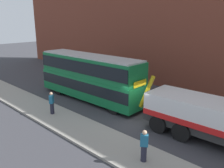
% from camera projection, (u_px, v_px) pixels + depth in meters
% --- Properties ---
extents(ground_plane, '(120.00, 120.00, 0.00)m').
position_uv_depth(ground_plane, '(143.00, 120.00, 17.23)').
color(ground_plane, '#38383D').
extents(near_kerb, '(60.00, 2.80, 0.15)m').
position_uv_depth(near_kerb, '(101.00, 139.00, 14.30)').
color(near_kerb, gray).
rests_on(near_kerb, ground_plane).
extents(building_facade, '(60.00, 1.50, 16.00)m').
position_uv_depth(building_facade, '(205.00, 8.00, 21.26)').
color(building_facade, brown).
rests_on(building_facade, ground_plane).
extents(double_decker_bus, '(11.10, 2.85, 4.06)m').
position_uv_depth(double_decker_bus, '(89.00, 76.00, 20.93)').
color(double_decker_bus, '#146B38').
rests_on(double_decker_bus, ground_plane).
extents(pedestrian_onlooker, '(0.45, 0.47, 1.71)m').
position_uv_depth(pedestrian_onlooker, '(52.00, 103.00, 17.72)').
color(pedestrian_onlooker, '#232333').
rests_on(pedestrian_onlooker, near_kerb).
extents(pedestrian_bystander, '(0.48, 0.44, 1.71)m').
position_uv_depth(pedestrian_bystander, '(144.00, 146.00, 11.80)').
color(pedestrian_bystander, '#232333').
rests_on(pedestrian_bystander, near_kerb).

